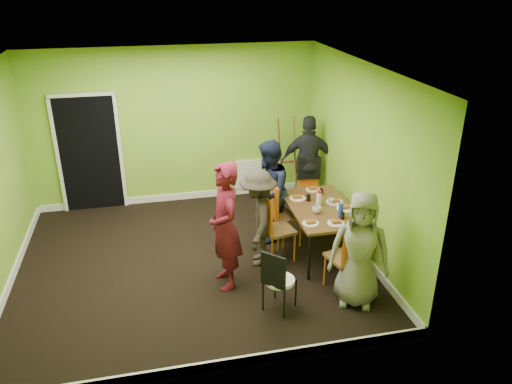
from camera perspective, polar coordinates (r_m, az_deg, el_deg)
ground at (r=7.48m, az=-7.20°, el=-7.86°), size 5.00×5.00×0.00m
room_walls at (r=7.05m, az=-7.83°, el=-0.87°), size 5.04×4.54×2.82m
dining_table at (r=7.41m, az=7.42°, el=-2.08°), size 0.90×1.50×0.75m
chair_left_far at (r=7.62m, az=2.84°, el=-2.12°), size 0.45×0.45×1.02m
chair_left_near at (r=7.19m, az=1.94°, el=-3.76°), size 0.51×0.50×1.03m
chair_back_end at (r=8.71m, az=6.07°, el=2.07°), size 0.45×0.52×0.98m
chair_front_end at (r=6.59m, az=10.64°, el=-6.98°), size 0.51×0.52×1.03m
chair_bentwood at (r=6.20m, az=2.47°, el=-9.82°), size 0.47×0.47×0.86m
easel at (r=9.02m, az=4.17°, el=3.71°), size 0.65×0.62×1.64m
plate_near_left at (r=7.61m, az=4.75°, el=-0.71°), size 0.25×0.25×0.01m
plate_near_right at (r=6.89m, az=6.26°, el=-3.57°), size 0.23×0.23×0.01m
plate_far_back at (r=7.93m, az=6.50°, el=0.28°), size 0.22×0.22×0.01m
plate_far_front at (r=6.94m, az=9.10°, el=-3.53°), size 0.23×0.23×0.01m
plate_wall_back at (r=7.55m, az=8.98°, el=-1.15°), size 0.25×0.25×0.01m
plate_wall_front at (r=7.37m, az=10.18°, el=-1.88°), size 0.26×0.26×0.01m
thermos at (r=7.39m, az=7.21°, el=-0.79°), size 0.07×0.07×0.21m
blue_bottle at (r=7.08m, az=9.66°, el=-2.07°), size 0.07×0.07×0.22m
orange_bottle at (r=7.45m, az=7.13°, el=-1.09°), size 0.03×0.03×0.08m
glass_mid at (r=7.54m, az=6.01°, el=-0.66°), size 0.07×0.07×0.10m
glass_back at (r=7.79m, az=7.46°, el=0.08°), size 0.06×0.06×0.09m
glass_front at (r=7.05m, az=9.86°, el=-2.68°), size 0.06×0.06×0.10m
cup_a at (r=7.18m, az=6.95°, el=-2.03°), size 0.12×0.12×0.10m
cup_b at (r=7.48m, az=8.53°, el=-1.07°), size 0.09×0.09×0.08m
person_standing at (r=6.51m, az=-3.55°, el=-3.96°), size 0.49×0.68×1.76m
person_left_far at (r=7.68m, az=1.43°, el=0.02°), size 0.86×0.96×1.62m
person_left_near at (r=7.07m, az=0.28°, el=-3.01°), size 0.76×1.04×1.44m
person_back_end at (r=8.79m, az=6.05°, el=3.32°), size 1.07×0.69×1.69m
person_front_end at (r=6.33m, az=11.75°, el=-6.50°), size 0.88×0.75×1.53m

